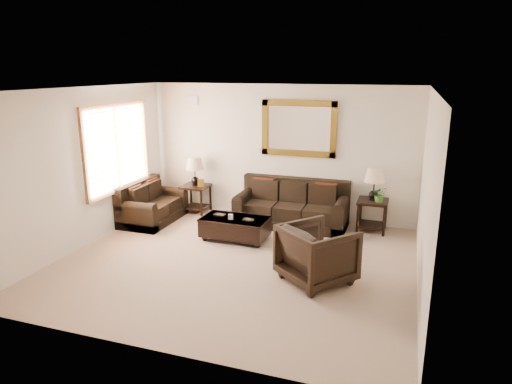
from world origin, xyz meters
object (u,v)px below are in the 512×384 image
(coffee_table, at_px, (235,226))
(armchair, at_px, (317,251))
(end_table_right, at_px, (374,190))
(sofa, at_px, (292,209))
(end_table_left, at_px, (195,177))
(loveseat, at_px, (151,207))

(coffee_table, distance_m, armchair, 2.10)
(end_table_right, bearing_deg, sofa, -175.96)
(sofa, bearing_deg, armchair, -67.61)
(coffee_table, bearing_deg, armchair, -32.87)
(end_table_left, xyz_separation_m, coffee_table, (1.38, -1.26, -0.53))
(end_table_right, height_order, armchair, end_table_right)
(coffee_table, relative_size, armchair, 1.31)
(loveseat, height_order, coffee_table, loveseat)
(end_table_right, bearing_deg, armchair, -103.15)
(loveseat, bearing_deg, end_table_left, -36.65)
(coffee_table, xyz_separation_m, armchair, (1.72, -1.18, 0.21))
(loveseat, bearing_deg, end_table_right, -79.26)
(armchair, bearing_deg, end_table_right, -62.76)
(end_table_left, distance_m, coffee_table, 1.94)
(end_table_left, relative_size, end_table_right, 0.98)
(loveseat, xyz_separation_m, armchair, (3.71, -1.62, 0.17))
(sofa, distance_m, end_table_right, 1.61)
(loveseat, xyz_separation_m, coffee_table, (1.99, -0.44, -0.04))
(loveseat, distance_m, armchair, 4.06)
(loveseat, distance_m, end_table_right, 4.39)
(end_table_left, bearing_deg, end_table_right, -0.08)
(end_table_right, bearing_deg, loveseat, -169.26)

